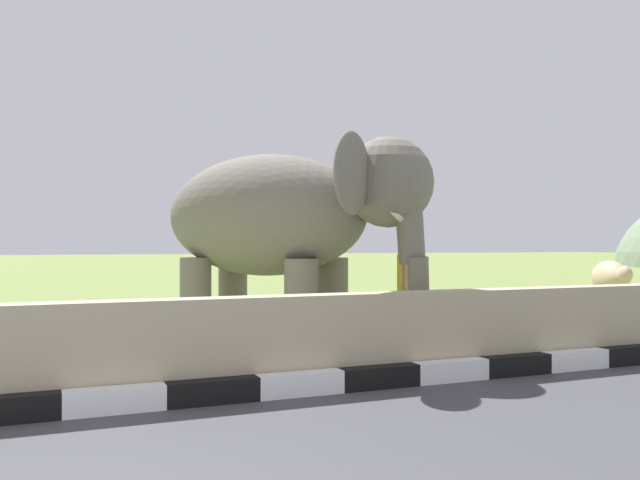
# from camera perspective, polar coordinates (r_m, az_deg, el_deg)

# --- Properties ---
(barrier_parapet) EXTENTS (28.00, 0.36, 1.00)m
(barrier_parapet) POSITION_cam_1_polar(r_m,az_deg,el_deg) (6.82, -9.01, -9.12)
(barrier_parapet) COLOR tan
(barrier_parapet) RESTS_ON ground_plane
(elephant) EXTENTS (3.73, 3.91, 2.91)m
(elephant) POSITION_cam_1_polar(r_m,az_deg,el_deg) (9.13, -2.91, 1.89)
(elephant) COLOR #6B665C
(elephant) RESTS_ON ground_plane
(person_handler) EXTENTS (0.49, 0.52, 1.66)m
(person_handler) POSITION_cam_1_polar(r_m,az_deg,el_deg) (9.51, 7.63, -4.09)
(person_handler) COLOR navy
(person_handler) RESTS_ON ground_plane
(cow_near) EXTENTS (1.35, 1.83, 1.23)m
(cow_near) POSITION_cam_1_polar(r_m,az_deg,el_deg) (14.08, 23.77, -3.10)
(cow_near) COLOR tan
(cow_near) RESTS_ON ground_plane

